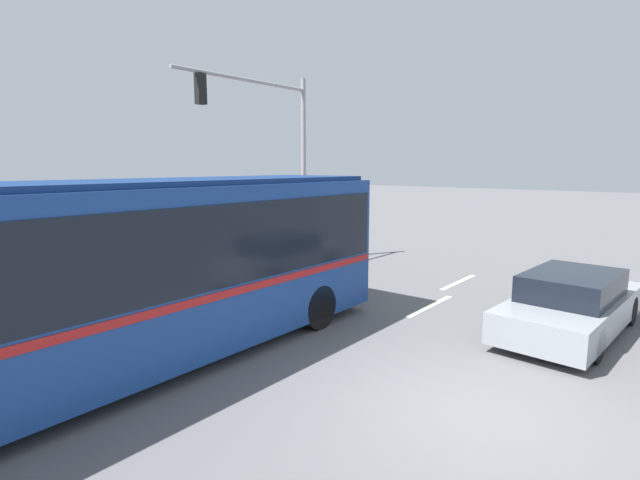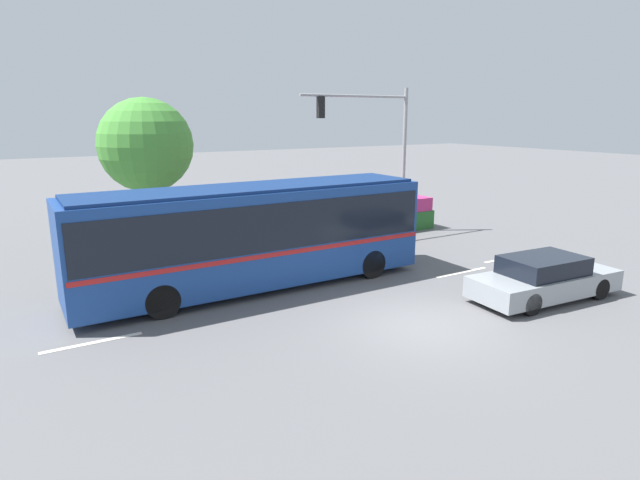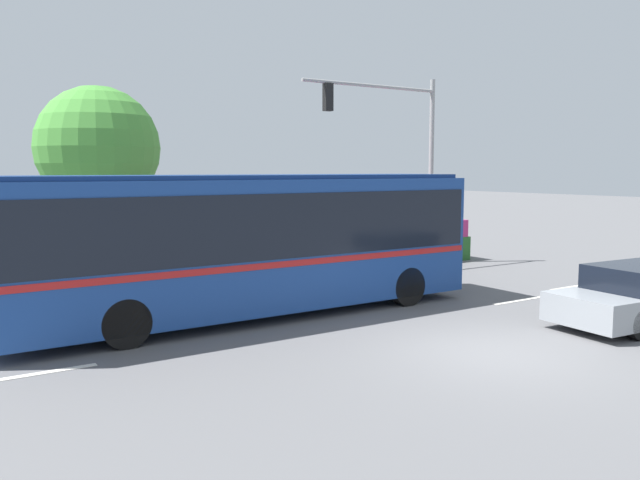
% 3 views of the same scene
% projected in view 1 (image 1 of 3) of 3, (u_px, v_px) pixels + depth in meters
% --- Properties ---
extents(ground_plane, '(140.00, 140.00, 0.00)m').
position_uv_depth(ground_plane, '(477.00, 414.00, 7.04)').
color(ground_plane, '#5B5B5E').
extents(city_bus, '(11.60, 2.64, 3.37)m').
position_uv_depth(city_bus, '(122.00, 267.00, 8.14)').
color(city_bus, navy).
rests_on(city_bus, ground).
extents(sedan_foreground, '(4.99, 2.18, 1.36)m').
position_uv_depth(sedan_foreground, '(572.00, 304.00, 10.38)').
color(sedan_foreground, gray).
rests_on(sedan_foreground, ground).
extents(traffic_light_pole, '(5.75, 0.24, 6.80)m').
position_uv_depth(traffic_light_pole, '(277.00, 141.00, 16.90)').
color(traffic_light_pole, gray).
rests_on(traffic_light_pole, ground).
extents(flowering_hedge, '(10.94, 1.47, 1.56)m').
position_uv_depth(flowering_hedge, '(224.00, 252.00, 15.88)').
color(flowering_hedge, '#286028').
rests_on(flowering_hedge, ground).
extents(lane_stripe_near, '(2.40, 0.16, 0.01)m').
position_uv_depth(lane_stripe_near, '(459.00, 282.00, 14.98)').
color(lane_stripe_near, silver).
rests_on(lane_stripe_near, ground).
extents(lane_stripe_mid, '(2.40, 0.16, 0.01)m').
position_uv_depth(lane_stripe_mid, '(430.00, 306.00, 12.43)').
color(lane_stripe_mid, silver).
rests_on(lane_stripe_mid, ground).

